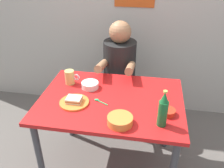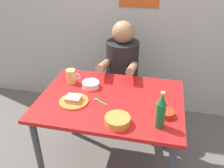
# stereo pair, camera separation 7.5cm
# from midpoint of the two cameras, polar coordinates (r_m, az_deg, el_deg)

# --- Properties ---
(ground_plane) EXTENTS (6.00, 6.00, 0.00)m
(ground_plane) POSITION_cam_midpoint_polar(r_m,az_deg,el_deg) (2.34, 0.69, -18.73)
(ground_plane) COLOR #59544F
(dining_table) EXTENTS (1.10, 0.80, 0.74)m
(dining_table) POSITION_cam_midpoint_polar(r_m,az_deg,el_deg) (1.90, 0.81, -5.81)
(dining_table) COLOR red
(dining_table) RESTS_ON ground
(stool) EXTENTS (0.34, 0.34, 0.45)m
(stool) POSITION_cam_midpoint_polar(r_m,az_deg,el_deg) (2.58, 3.13, -3.06)
(stool) COLOR #4C4C51
(stool) RESTS_ON ground
(person_seated) EXTENTS (0.33, 0.56, 0.72)m
(person_seated) POSITION_cam_midpoint_polar(r_m,az_deg,el_deg) (2.37, 3.36, 5.25)
(person_seated) COLOR black
(person_seated) RESTS_ON stool
(plate_orange) EXTENTS (0.22, 0.22, 0.01)m
(plate_orange) POSITION_cam_midpoint_polar(r_m,az_deg,el_deg) (1.82, -7.90, -4.12)
(plate_orange) COLOR orange
(plate_orange) RESTS_ON dining_table
(sandwich) EXTENTS (0.11, 0.09, 0.04)m
(sandwich) POSITION_cam_midpoint_polar(r_m,az_deg,el_deg) (1.80, -7.96, -3.47)
(sandwich) COLOR beige
(sandwich) RESTS_ON plate_orange
(beer_mug) EXTENTS (0.13, 0.08, 0.12)m
(beer_mug) POSITION_cam_midpoint_polar(r_m,az_deg,el_deg) (2.05, -8.63, 1.83)
(beer_mug) COLOR #D1BC66
(beer_mug) RESTS_ON dining_table
(beer_bottle) EXTENTS (0.06, 0.06, 0.26)m
(beer_bottle) POSITION_cam_midpoint_polar(r_m,az_deg,el_deg) (1.55, 12.91, -6.41)
(beer_bottle) COLOR #19602D
(beer_bottle) RESTS_ON dining_table
(sauce_bowl_chili) EXTENTS (0.11, 0.11, 0.04)m
(sauce_bowl_chili) POSITION_cam_midpoint_polar(r_m,az_deg,el_deg) (1.71, 14.08, -6.80)
(sauce_bowl_chili) COLOR red
(sauce_bowl_chili) RESTS_ON dining_table
(soup_bowl_orange) EXTENTS (0.17, 0.17, 0.05)m
(soup_bowl_orange) POSITION_cam_midpoint_polar(r_m,az_deg,el_deg) (1.58, 2.70, -8.63)
(soup_bowl_orange) COLOR orange
(soup_bowl_orange) RESTS_ON dining_table
(rice_bowl_white) EXTENTS (0.14, 0.14, 0.05)m
(rice_bowl_white) POSITION_cam_midpoint_polar(r_m,az_deg,el_deg) (1.98, -4.00, -0.07)
(rice_bowl_white) COLOR silver
(rice_bowl_white) RESTS_ON dining_table
(spoon) EXTENTS (0.12, 0.07, 0.01)m
(spoon) POSITION_cam_midpoint_polar(r_m,az_deg,el_deg) (1.81, -2.07, -3.97)
(spoon) COLOR #26A559
(spoon) RESTS_ON dining_table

